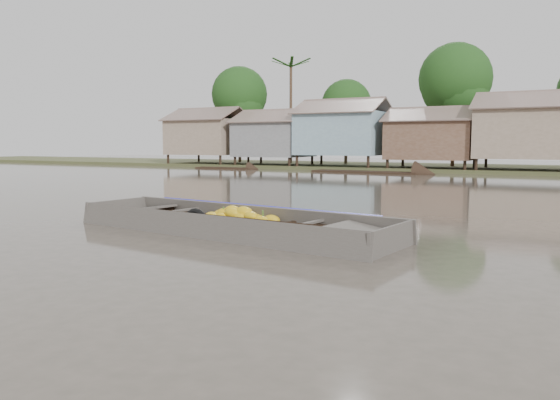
% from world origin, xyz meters
% --- Properties ---
extents(ground, '(120.00, 120.00, 0.00)m').
position_xyz_m(ground, '(0.00, 0.00, 0.00)').
color(ground, '#4B4539').
rests_on(ground, ground).
extents(riverbank, '(120.00, 12.47, 10.22)m').
position_xyz_m(riverbank, '(3.03, 31.86, 3.07)').
color(riverbank, '#384723').
rests_on(riverbank, ground).
extents(banana_boat, '(5.53, 1.86, 0.76)m').
position_xyz_m(banana_boat, '(-2.03, 0.99, 0.15)').
color(banana_boat, black).
rests_on(banana_boat, ground).
extents(viewer_boat, '(8.24, 3.15, 0.65)m').
position_xyz_m(viewer_boat, '(-1.87, 0.52, 0.07)').
color(viewer_boat, '#49433D').
rests_on(viewer_boat, ground).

